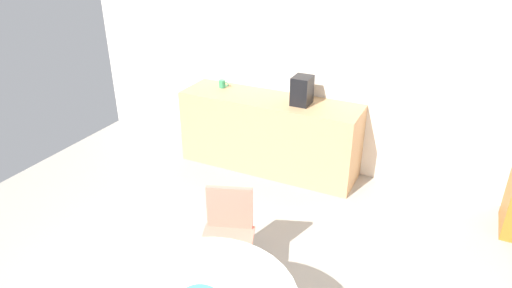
{
  "coord_description": "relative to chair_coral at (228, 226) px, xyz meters",
  "views": [
    {
      "loc": [
        1.65,
        -1.81,
        2.74
      ],
      "look_at": [
        0.08,
        1.43,
        0.95
      ],
      "focal_mm": 31.38,
      "sensor_mm": 36.0,
      "label": 1
    }
  ],
  "objects": [
    {
      "name": "wall_back",
      "position": [
        -0.16,
        2.24,
        0.78
      ],
      "size": [
        6.0,
        0.1,
        2.6
      ],
      "primitive_type": "cube",
      "color": "silver",
      "rests_on": "ground_plane"
    },
    {
      "name": "mug_white",
      "position": [
        -1.17,
        1.99,
        0.43
      ],
      "size": [
        0.13,
        0.08,
        0.09
      ],
      "color": "#338C59",
      "rests_on": "counter_block"
    },
    {
      "name": "coffee_maker",
      "position": [
        -0.1,
        1.89,
        0.54
      ],
      "size": [
        0.2,
        0.24,
        0.32
      ],
      "primitive_type": "cube",
      "color": "black",
      "rests_on": "counter_block"
    },
    {
      "name": "chair_coral",
      "position": [
        0.0,
        0.0,
        0.0
      ],
      "size": [
        0.54,
        0.54,
        0.83
      ],
      "color": "silver",
      "rests_on": "ground_plane"
    },
    {
      "name": "counter_block",
      "position": [
        -0.49,
        1.89,
        -0.07
      ],
      "size": [
        2.15,
        0.6,
        0.9
      ],
      "primitive_type": "cube",
      "color": "tan",
      "rests_on": "ground_plane"
    }
  ]
}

